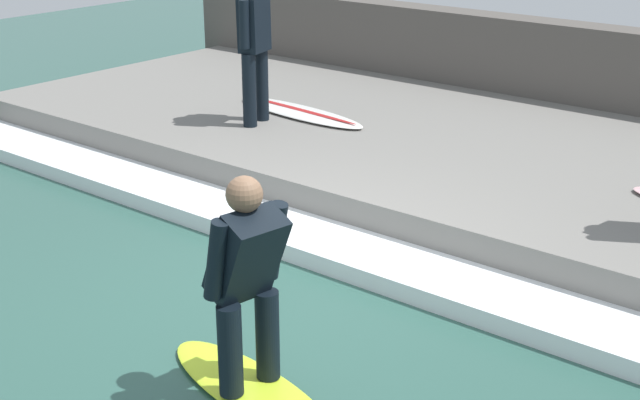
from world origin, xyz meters
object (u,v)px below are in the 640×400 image
Objects in this scene: surfer_waiting_near at (254,43)px; surfer_riding at (247,274)px; surfboard_riding at (251,388)px; surfboard_waiting_near at (300,112)px.

surfer_riding is at bearing -137.82° from surfer_waiting_near.
surfboard_waiting_near is at bearing 36.68° from surfboard_riding.
surfboard_riding is at bearing -90.00° from surfer_riding.
surfboard_riding is 0.84m from surfer_riding.
surfer_waiting_near reaches higher than surfboard_riding.
surfboard_riding is at bearing -137.82° from surfer_waiting_near.
surfer_riding reaches higher than surfboard_riding.
surfer_riding reaches higher than surfboard_waiting_near.
surfboard_waiting_near is (4.36, 3.24, 0.43)m from surfboard_riding.
surfer_riding is at bearing 90.00° from surfboard_riding.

